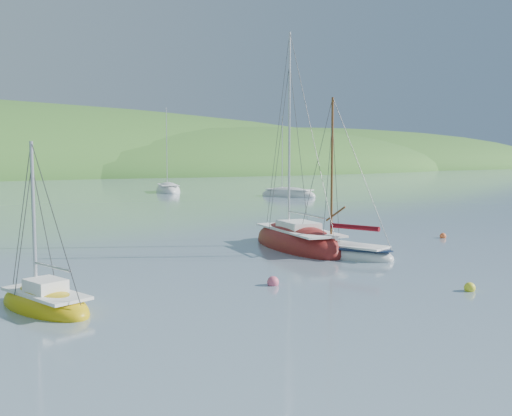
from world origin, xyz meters
TOP-DOWN VIEW (x-y plane):
  - ground at (0.00, 0.00)m, footprint 700.00×700.00m
  - daysailer_white at (3.38, 5.99)m, footprint 3.36×5.81m
  - sloop_red at (3.30, 9.37)m, footprint 4.96×9.04m
  - sailboat_yellow at (-11.48, 4.53)m, footprint 2.68×4.72m
  - distant_sloop_b at (21.86, 59.82)m, footprint 6.41×9.88m
  - distant_sloop_d at (29.67, 42.02)m, footprint 5.10×8.27m
  - mooring_buoys at (2.48, 2.44)m, footprint 16.80×9.53m

SIDE VIEW (x-z plane):
  - ground at x=0.00m, z-range 0.00..0.00m
  - mooring_buoys at x=2.48m, z-range -0.11..0.35m
  - sailboat_yellow at x=-11.48m, z-range -2.79..3.11m
  - distant_sloop_d at x=29.67m, z-range -5.38..5.76m
  - daysailer_white at x=3.38m, z-range -4.01..4.41m
  - distant_sloop_b at x=21.86m, z-range -6.44..6.86m
  - sloop_red at x=3.30m, z-range -6.11..6.58m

